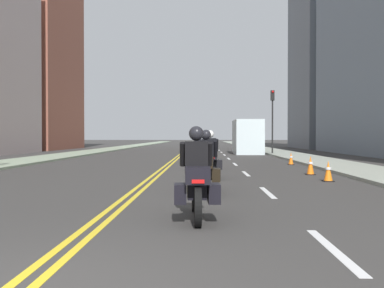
# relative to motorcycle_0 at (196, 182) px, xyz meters

# --- Properties ---
(ground_plane) EXTENTS (264.00, 264.00, 0.00)m
(ground_plane) POSITION_rel_motorcycle_0_xyz_m (-1.64, 43.95, -0.67)
(ground_plane) COLOR #373533
(sidewalk_left) EXTENTS (2.94, 144.00, 0.12)m
(sidewalk_left) POSITION_rel_motorcycle_0_xyz_m (-9.96, 43.95, -0.61)
(sidewalk_left) COLOR gray
(sidewalk_left) RESTS_ON ground
(sidewalk_right) EXTENTS (2.94, 144.00, 0.12)m
(sidewalk_right) POSITION_rel_motorcycle_0_xyz_m (6.68, 43.95, -0.61)
(sidewalk_right) COLOR #959B8E
(sidewalk_right) RESTS_ON ground
(centreline_yellow_inner) EXTENTS (0.12, 132.00, 0.01)m
(centreline_yellow_inner) POSITION_rel_motorcycle_0_xyz_m (-1.76, 43.95, -0.66)
(centreline_yellow_inner) COLOR yellow
(centreline_yellow_inner) RESTS_ON ground
(centreline_yellow_outer) EXTENTS (0.12, 132.00, 0.01)m
(centreline_yellow_outer) POSITION_rel_motorcycle_0_xyz_m (-1.52, 43.95, -0.66)
(centreline_yellow_outer) COLOR yellow
(centreline_yellow_outer) RESTS_ON ground
(lane_dashes_white) EXTENTS (0.14, 56.40, 0.01)m
(lane_dashes_white) POSITION_rel_motorcycle_0_xyz_m (1.78, 24.95, -0.66)
(lane_dashes_white) COLOR silver
(lane_dashes_white) RESTS_ON ground
(building_left_2) EXTENTS (9.29, 13.68, 25.27)m
(building_left_2) POSITION_rel_motorcycle_0_xyz_m (-19.63, 43.39, 11.97)
(building_left_2) COLOR brown
(building_left_2) RESTS_ON ground
(building_right_2) EXTENTS (7.66, 12.92, 31.92)m
(building_right_2) POSITION_rel_motorcycle_0_xyz_m (15.54, 48.91, 15.29)
(building_right_2) COLOR slate
(building_right_2) RESTS_ON ground
(motorcycle_0) EXTENTS (0.78, 2.18, 1.64)m
(motorcycle_0) POSITION_rel_motorcycle_0_xyz_m (0.00, 0.00, 0.00)
(motorcycle_0) COLOR black
(motorcycle_0) RESTS_ON ground
(motorcycle_1) EXTENTS (0.78, 2.21, 1.63)m
(motorcycle_1) POSITION_rel_motorcycle_0_xyz_m (0.18, 3.70, 0.00)
(motorcycle_1) COLOR black
(motorcycle_1) RESTS_ON ground
(motorcycle_2) EXTENTS (0.77, 2.12, 1.66)m
(motorcycle_2) POSITION_rel_motorcycle_0_xyz_m (0.37, 7.95, 0.01)
(motorcycle_2) COLOR black
(motorcycle_2) RESTS_ON ground
(motorcycle_3) EXTENTS (0.78, 2.16, 1.58)m
(motorcycle_3) POSITION_rel_motorcycle_0_xyz_m (0.31, 11.99, -0.02)
(motorcycle_3) COLOR black
(motorcycle_3) RESTS_ON ground
(motorcycle_4) EXTENTS (0.76, 2.21, 1.58)m
(motorcycle_4) POSITION_rel_motorcycle_0_xyz_m (-0.04, 15.44, -0.02)
(motorcycle_4) COLOR black
(motorcycle_4) RESTS_ON ground
(traffic_cone_0) EXTENTS (0.31, 0.31, 0.64)m
(traffic_cone_0) POSITION_rel_motorcycle_0_xyz_m (4.61, 15.57, -0.35)
(traffic_cone_0) COLOR black
(traffic_cone_0) RESTS_ON ground
(traffic_cone_1) EXTENTS (0.34, 0.34, 0.71)m
(traffic_cone_1) POSITION_rel_motorcycle_0_xyz_m (4.18, 9.48, -0.32)
(traffic_cone_1) COLOR black
(traffic_cone_1) RESTS_ON ground
(traffic_cone_2) EXTENTS (0.34, 0.34, 0.67)m
(traffic_cone_2) POSITION_rel_motorcycle_0_xyz_m (4.14, 6.89, -0.34)
(traffic_cone_2) COLOR black
(traffic_cone_2) RESTS_ON ground
(traffic_light_far) EXTENTS (0.28, 0.38, 5.09)m
(traffic_light_far) POSITION_rel_motorcycle_0_xyz_m (5.61, 28.52, 2.83)
(traffic_light_far) COLOR black
(traffic_light_far) RESTS_ON ground
(parked_truck) EXTENTS (2.20, 6.50, 2.80)m
(parked_truck) POSITION_rel_motorcycle_0_xyz_m (3.81, 30.87, 0.60)
(parked_truck) COLOR beige
(parked_truck) RESTS_ON ground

